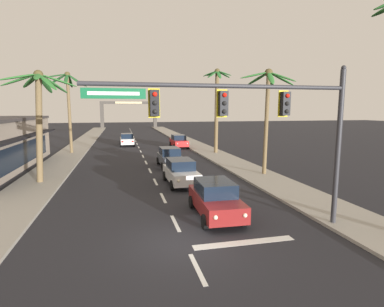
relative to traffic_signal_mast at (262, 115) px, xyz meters
name	(u,v)px	position (x,y,z in m)	size (l,w,h in m)	color
ground_plane	(184,242)	(-3.14, -0.15, -4.78)	(220.00, 220.00, 0.00)	#232328
sidewalk_right	(217,156)	(4.66, 19.85, -4.71)	(3.20, 110.00, 0.14)	#9E998E
sidewalk_left	(62,161)	(-10.94, 19.85, -4.71)	(3.20, 110.00, 0.14)	#9E998E
lane_markings	(148,158)	(-2.72, 20.62, -4.78)	(4.28, 89.77, 0.01)	silver
traffic_signal_mast	(262,115)	(0.00, 0.00, 0.00)	(10.36, 0.41, 6.78)	#2D2D33
sedan_lead_at_stop_bar	(215,198)	(-1.13, 2.29, -3.93)	(2.05, 4.49, 1.68)	maroon
sedan_third_in_queue	(181,172)	(-1.53, 8.74, -3.93)	(2.02, 4.48, 1.68)	silver
sedan_fifth_in_queue	(170,157)	(-1.24, 15.19, -3.93)	(2.01, 4.48, 1.68)	#4C515B
sedan_oncoming_far	(127,139)	(-4.58, 32.11, -3.93)	(2.00, 4.47, 1.68)	silver
sedan_parked_nearest_kerb	(179,141)	(2.02, 28.21, -3.93)	(2.00, 4.47, 1.68)	red
palm_left_second	(39,104)	(-10.55, 11.04, 0.59)	(4.68, 4.61, 7.55)	brown
palm_left_third	(68,94)	(-10.90, 25.41, 1.89)	(4.14, 4.12, 9.09)	brown
palm_right_second	(268,97)	(5.31, 9.97, 1.13)	(4.30, 4.03, 7.96)	brown
palm_right_third	(217,99)	(5.15, 21.85, 1.36)	(3.13, 3.17, 9.46)	brown
town_gateway_arch	(129,111)	(-3.14, 72.22, -0.21)	(14.76, 0.90, 7.10)	#423D38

